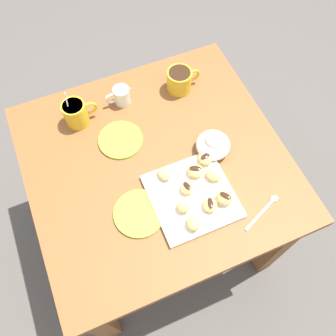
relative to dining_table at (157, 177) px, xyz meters
name	(u,v)px	position (x,y,z in m)	size (l,w,h in m)	color
ground_plane	(160,225)	(0.00, 0.00, -0.57)	(8.00, 8.00, 0.00)	#514C47
dining_table	(157,177)	(0.00, 0.00, 0.00)	(0.89, 0.86, 0.70)	brown
pastry_plate_square	(192,196)	(0.06, -0.17, 0.14)	(0.27, 0.27, 0.02)	silver
coffee_mug_mustard_left	(76,113)	(-0.20, 0.27, 0.18)	(0.13, 0.08, 0.15)	gold
coffee_mug_mustard_right	(180,80)	(0.21, 0.27, 0.18)	(0.13, 0.09, 0.09)	gold
cream_pitcher_white	(121,95)	(-0.02, 0.29, 0.17)	(0.10, 0.06, 0.07)	silver
ice_cream_bowl	(213,144)	(0.20, -0.04, 0.17)	(0.12, 0.12, 0.09)	silver
saucer_lime_left	(139,213)	(-0.12, -0.16, 0.14)	(0.17, 0.17, 0.01)	#9EC633
saucer_lime_right	(121,140)	(-0.09, 0.13, 0.14)	(0.16, 0.16, 0.01)	#9EC633
loose_spoon_near_saucer	(265,208)	(0.26, -0.30, 0.13)	(0.15, 0.07, 0.01)	silver
beignet_0	(195,171)	(0.10, -0.10, 0.16)	(0.05, 0.05, 0.03)	#E5B260
chocolate_drizzle_0	(195,168)	(0.10, -0.10, 0.18)	(0.04, 0.02, 0.01)	black
beignet_1	(225,198)	(0.14, -0.23, 0.17)	(0.05, 0.05, 0.04)	#E5B260
chocolate_drizzle_1	(226,195)	(0.14, -0.23, 0.19)	(0.04, 0.02, 0.01)	black
beignet_2	(183,207)	(0.01, -0.21, 0.16)	(0.04, 0.04, 0.04)	#E5B260
beignet_3	(193,223)	(0.02, -0.27, 0.16)	(0.04, 0.05, 0.04)	#E5B260
beignet_4	(187,188)	(0.05, -0.15, 0.16)	(0.04, 0.05, 0.03)	#E5B260
chocolate_drizzle_4	(187,186)	(0.05, -0.15, 0.18)	(0.03, 0.02, 0.01)	black
beignet_5	(165,174)	(0.00, -0.07, 0.16)	(0.04, 0.05, 0.03)	#E5B260
beignet_6	(205,159)	(0.15, -0.07, 0.16)	(0.05, 0.05, 0.03)	#E5B260
chocolate_drizzle_6	(205,156)	(0.15, -0.07, 0.18)	(0.03, 0.02, 0.01)	black
beignet_7	(214,175)	(0.15, -0.14, 0.16)	(0.05, 0.04, 0.03)	#E5B260
beignet_8	(210,205)	(0.09, -0.23, 0.16)	(0.05, 0.05, 0.03)	#E5B260
chocolate_drizzle_8	(210,203)	(0.09, -0.23, 0.18)	(0.04, 0.02, 0.01)	black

